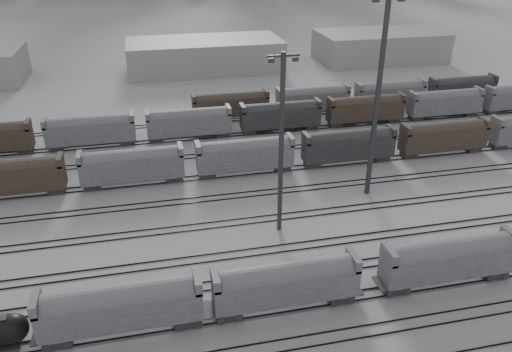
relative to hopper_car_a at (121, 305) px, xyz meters
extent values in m
plane|color=silver|center=(10.09, -1.00, -3.32)|extent=(900.00, 900.00, 0.00)
cube|color=black|center=(10.09, -4.28, -3.24)|extent=(220.00, 0.07, 0.16)
cube|color=black|center=(10.09, -0.72, -3.24)|extent=(220.00, 0.07, 0.16)
cube|color=black|center=(10.09, 0.72, -3.24)|extent=(220.00, 0.07, 0.16)
cube|color=black|center=(10.09, 4.28, -3.24)|extent=(220.00, 0.07, 0.16)
cube|color=black|center=(10.09, 5.72, -3.24)|extent=(220.00, 0.07, 0.16)
cube|color=black|center=(10.09, 9.28, -3.24)|extent=(220.00, 0.07, 0.16)
cube|color=black|center=(10.09, 10.72, -3.24)|extent=(220.00, 0.07, 0.16)
cube|color=black|center=(10.09, 16.28, -3.24)|extent=(220.00, 0.07, 0.16)
cube|color=black|center=(10.09, 17.72, -3.24)|extent=(220.00, 0.07, 0.16)
cube|color=black|center=(10.09, 23.28, -3.24)|extent=(220.00, 0.07, 0.16)
cube|color=black|center=(10.09, 24.72, -3.24)|extent=(220.00, 0.07, 0.16)
cube|color=black|center=(10.09, 30.28, -3.24)|extent=(220.00, 0.07, 0.16)
cube|color=black|center=(10.09, 31.72, -3.24)|extent=(220.00, 0.07, 0.16)
cube|color=black|center=(10.09, 38.28, -3.24)|extent=(220.00, 0.07, 0.16)
cube|color=black|center=(10.09, 39.72, -3.24)|extent=(220.00, 0.07, 0.16)
cube|color=black|center=(10.09, 46.28, -3.24)|extent=(220.00, 0.07, 0.16)
cube|color=black|center=(10.09, 47.72, -3.24)|extent=(220.00, 0.07, 0.16)
cube|color=black|center=(10.09, 54.28, -3.24)|extent=(220.00, 0.07, 0.16)
cube|color=black|center=(10.09, 55.72, -3.24)|extent=(220.00, 0.07, 0.16)
cube|color=#242427|center=(-10.69, 0.00, -2.81)|extent=(2.45, 1.98, 0.66)
sphere|color=black|center=(-9.52, 0.00, -0.83)|extent=(2.73, 2.73, 2.73)
cube|color=#242427|center=(-5.98, 0.00, -2.78)|extent=(2.59, 2.09, 0.70)
cube|color=#242427|center=(5.98, 0.00, -2.78)|extent=(2.59, 2.09, 0.70)
cube|color=gray|center=(0.00, 0.00, -0.43)|extent=(14.95, 2.99, 3.19)
cylinder|color=gray|center=(0.00, 0.00, 0.76)|extent=(13.55, 2.89, 2.89)
cube|color=gray|center=(-7.17, 0.00, 1.56)|extent=(0.70, 2.99, 1.39)
cube|color=gray|center=(7.17, 0.00, 1.56)|extent=(0.70, 2.99, 1.39)
cone|color=#242427|center=(0.00, 0.00, -2.38)|extent=(2.39, 2.39, 0.90)
cube|color=#242427|center=(10.05, 0.00, -2.79)|extent=(2.53, 2.05, 0.68)
cube|color=#242427|center=(21.74, 0.00, -2.79)|extent=(2.53, 2.05, 0.68)
cube|color=gray|center=(15.90, 0.00, -0.50)|extent=(14.61, 2.92, 3.12)
cylinder|color=gray|center=(15.90, 0.00, 0.67)|extent=(13.25, 2.83, 2.83)
cube|color=gray|center=(8.88, 0.00, 1.45)|extent=(0.68, 2.92, 1.36)
cube|color=gray|center=(22.91, 0.00, 1.45)|extent=(0.68, 2.92, 1.36)
cone|color=#242427|center=(15.90, 0.00, -2.40)|extent=(2.34, 2.34, 0.88)
cube|color=#242427|center=(27.96, 0.00, -2.78)|extent=(2.56, 2.07, 0.69)
cube|color=#242427|center=(39.77, 0.00, -2.78)|extent=(2.56, 2.07, 0.69)
cube|color=gray|center=(33.86, 0.00, -0.47)|extent=(14.75, 2.95, 3.15)
cylinder|color=gray|center=(33.86, 0.00, 0.71)|extent=(13.38, 2.85, 2.85)
cube|color=gray|center=(26.78, 0.00, 1.49)|extent=(0.69, 2.95, 1.38)
cube|color=gray|center=(40.95, 0.00, 1.49)|extent=(0.69, 2.95, 1.38)
cone|color=#242427|center=(33.86, 0.00, -2.39)|extent=(2.36, 2.36, 0.89)
cylinder|color=#353537|center=(19.11, 14.30, 8.00)|extent=(0.58, 0.58, 22.65)
cube|color=#353537|center=(19.11, 14.30, 18.87)|extent=(3.62, 0.27, 0.27)
cube|color=#353537|center=(17.75, 14.30, 18.42)|extent=(0.63, 0.45, 0.45)
cube|color=#353537|center=(20.47, 14.30, 18.42)|extent=(0.63, 0.45, 0.45)
cylinder|color=#353537|center=(34.04, 20.78, 10.61)|extent=(0.71, 0.71, 27.87)
cube|color=#353537|center=(32.36, 20.78, 23.43)|extent=(0.78, 0.56, 0.56)
cube|color=#493B2E|center=(-15.91, 31.00, -0.52)|extent=(15.00, 3.00, 5.60)
cube|color=gray|center=(1.09, 31.00, -0.52)|extent=(15.00, 3.00, 5.60)
cube|color=gray|center=(18.09, 31.00, -0.52)|extent=(15.00, 3.00, 5.60)
cube|color=#242427|center=(35.09, 31.00, -0.52)|extent=(15.00, 3.00, 5.60)
cube|color=#493B2E|center=(52.09, 31.00, -0.52)|extent=(15.00, 3.00, 5.60)
cube|color=gray|center=(-5.91, 47.00, -0.52)|extent=(15.00, 3.00, 5.60)
cube|color=gray|center=(11.09, 47.00, -0.52)|extent=(15.00, 3.00, 5.60)
cube|color=#242427|center=(28.09, 47.00, -0.52)|extent=(15.00, 3.00, 5.60)
cube|color=#493B2E|center=(45.09, 47.00, -0.52)|extent=(15.00, 3.00, 5.60)
cube|color=gray|center=(62.09, 47.00, -0.52)|extent=(15.00, 3.00, 5.60)
cube|color=#493B2E|center=(20.09, 55.00, -0.52)|extent=(15.00, 3.00, 5.60)
cube|color=gray|center=(37.09, 55.00, -0.52)|extent=(15.00, 3.00, 5.60)
cube|color=gray|center=(54.09, 55.00, -0.52)|extent=(15.00, 3.00, 5.60)
cube|color=#242427|center=(71.09, 55.00, -0.52)|extent=(15.00, 3.00, 5.60)
cube|color=#9E9EA1|center=(20.09, 94.00, 0.68)|extent=(40.00, 18.00, 8.00)
cube|color=#9E9EA1|center=(70.09, 94.00, 0.68)|extent=(35.00, 18.00, 8.00)
camera|label=1|loc=(4.37, -37.69, 31.55)|focal=35.00mm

